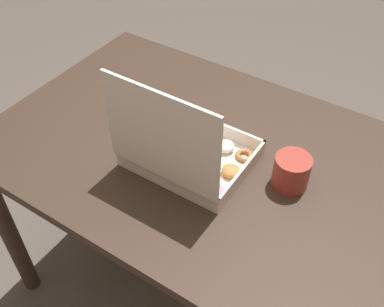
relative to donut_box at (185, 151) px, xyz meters
name	(u,v)px	position (x,y,z in m)	size (l,w,h in m)	color
ground_plane	(197,283)	(0.01, -0.08, -0.77)	(8.00, 8.00, 0.00)	#564C44
dining_table	(199,174)	(0.01, -0.08, -0.16)	(1.15, 0.78, 0.71)	#38281E
donut_box	(185,151)	(0.00, 0.00, 0.00)	(0.30, 0.25, 0.30)	silver
coffee_mug	(291,171)	(-0.25, -0.10, -0.01)	(0.09, 0.09, 0.09)	#A3382D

